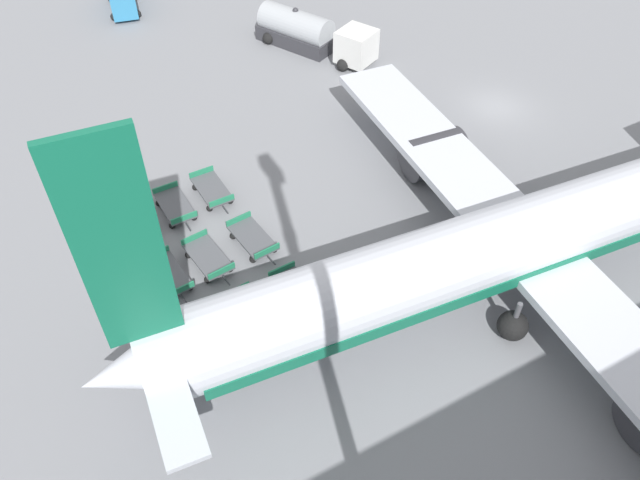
# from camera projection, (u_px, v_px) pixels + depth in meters

# --- Properties ---
(ground_plane) EXTENTS (500.00, 500.00, 0.00)m
(ground_plane) POSITION_uv_depth(u_px,v_px,m) (496.00, 107.00, 40.89)
(ground_plane) COLOR gray
(airplane) EXTENTS (33.61, 42.44, 13.49)m
(airplane) POSITION_uv_depth(u_px,v_px,m) (547.00, 231.00, 28.55)
(airplane) COLOR silver
(airplane) RESTS_ON ground_plane
(fuel_tanker_primary) EXTENTS (9.55, 6.21, 2.85)m
(fuel_tanker_primary) POSITION_uv_depth(u_px,v_px,m) (310.00, 34.00, 45.47)
(fuel_tanker_primary) COLOR white
(fuel_tanker_primary) RESTS_ON ground_plane
(baggage_dolly_row_near_col_a) EXTENTS (3.65, 1.76, 0.92)m
(baggage_dolly_row_near_col_a) POSITION_uv_depth(u_px,v_px,m) (135.00, 220.00, 32.63)
(baggage_dolly_row_near_col_a) COLOR #515459
(baggage_dolly_row_near_col_a) RESTS_ON ground_plane
(baggage_dolly_row_near_col_b) EXTENTS (3.65, 1.77, 0.92)m
(baggage_dolly_row_near_col_b) POSITION_uv_depth(u_px,v_px,m) (168.00, 275.00, 29.89)
(baggage_dolly_row_near_col_b) COLOR #515459
(baggage_dolly_row_near_col_b) RESTS_ON ground_plane
(baggage_dolly_row_near_col_c) EXTENTS (3.65, 1.78, 0.92)m
(baggage_dolly_row_near_col_c) POSITION_uv_depth(u_px,v_px,m) (208.00, 340.00, 27.21)
(baggage_dolly_row_near_col_c) COLOR #515459
(baggage_dolly_row_near_col_c) RESTS_ON ground_plane
(baggage_dolly_row_mid_a_col_a) EXTENTS (3.61, 1.63, 0.92)m
(baggage_dolly_row_mid_a_col_a) POSITION_uv_depth(u_px,v_px,m) (175.00, 206.00, 33.36)
(baggage_dolly_row_mid_a_col_a) COLOR #515459
(baggage_dolly_row_mid_a_col_a) RESTS_ON ground_plane
(baggage_dolly_row_mid_a_col_b) EXTENTS (3.66, 1.82, 0.92)m
(baggage_dolly_row_mid_a_col_b) POSITION_uv_depth(u_px,v_px,m) (208.00, 258.00, 30.70)
(baggage_dolly_row_mid_a_col_b) COLOR #515459
(baggage_dolly_row_mid_a_col_b) RESTS_ON ground_plane
(baggage_dolly_row_mid_a_col_c) EXTENTS (3.65, 1.78, 0.92)m
(baggage_dolly_row_mid_a_col_c) POSITION_uv_depth(u_px,v_px,m) (252.00, 314.00, 28.22)
(baggage_dolly_row_mid_a_col_c) COLOR #515459
(baggage_dolly_row_mid_a_col_c) RESTS_ON ground_plane
(baggage_dolly_row_mid_b_col_a) EXTENTS (3.61, 1.64, 0.92)m
(baggage_dolly_row_mid_b_col_a) POSITION_uv_depth(u_px,v_px,m) (212.00, 190.00, 34.30)
(baggage_dolly_row_mid_b_col_a) COLOR #515459
(baggage_dolly_row_mid_b_col_a) RESTS_ON ground_plane
(baggage_dolly_row_mid_b_col_b) EXTENTS (3.65, 1.79, 0.92)m
(baggage_dolly_row_mid_b_col_b) POSITION_uv_depth(u_px,v_px,m) (253.00, 239.00, 31.64)
(baggage_dolly_row_mid_b_col_b) COLOR #515459
(baggage_dolly_row_mid_b_col_b) RESTS_ON ground_plane
(baggage_dolly_row_mid_b_col_c) EXTENTS (3.63, 1.69, 0.92)m
(baggage_dolly_row_mid_b_col_c) POSITION_uv_depth(u_px,v_px,m) (297.00, 292.00, 29.14)
(baggage_dolly_row_mid_b_col_c) COLOR #515459
(baggage_dolly_row_mid_b_col_c) RESTS_ON ground_plane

